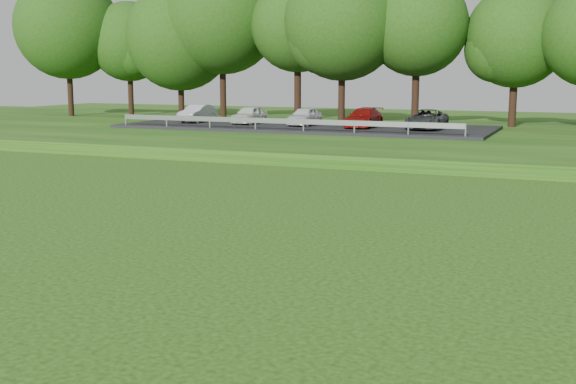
% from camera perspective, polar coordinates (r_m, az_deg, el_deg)
% --- Properties ---
extents(parking_lot, '(24.00, 9.00, 1.38)m').
position_cam_1_polar(parking_lot, '(46.84, 1.93, 5.56)').
color(parking_lot, black).
rests_on(parking_lot, berm).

